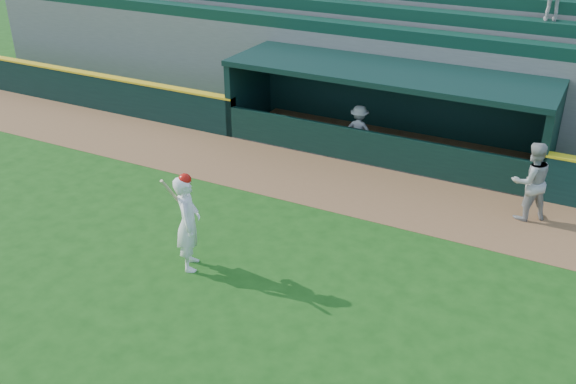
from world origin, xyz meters
name	(u,v)px	position (x,y,z in m)	size (l,w,h in m)	color
ground	(252,279)	(0.00, 0.00, 0.00)	(120.00, 120.00, 0.00)	#1A4B12
warning_track	(345,186)	(0.00, 4.90, 0.01)	(40.00, 3.00, 0.01)	brown
field_wall_left	(52,84)	(-12.25, 6.55, 0.60)	(15.50, 0.30, 1.20)	black
wall_stripe_left	(49,67)	(-12.25, 6.55, 1.23)	(15.50, 0.32, 0.06)	yellow
dugout_player_front	(531,181)	(4.52, 5.31, 0.98)	(0.95, 0.74, 1.96)	#A5A5A0
dugout_player_inside	(359,130)	(-0.53, 7.06, 0.75)	(0.96, 0.55, 1.49)	#AAAAA4
dugout	(388,103)	(0.00, 8.00, 1.36)	(9.40, 2.80, 2.46)	slate
stands	(436,36)	(0.02, 12.57, 2.39)	(34.50, 6.25, 6.98)	slate
batter_at_plate	(188,222)	(-1.40, -0.17, 1.08)	(0.82, 0.94, 2.19)	white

